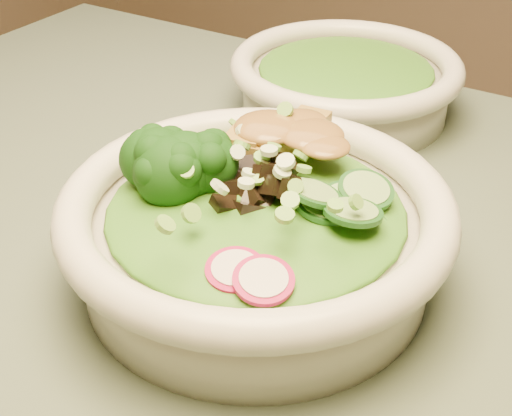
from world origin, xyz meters
The scene contains 12 objects.
dining_table centered at (0.00, 0.00, 0.64)m, with size 1.20×0.80×0.75m.
salad_bowl centered at (-0.01, -0.04, 0.79)m, with size 0.30×0.30×0.08m.
side_bowl centered at (-0.08, 0.26, 0.79)m, with size 0.25×0.25×0.07m.
lettuce_bed centered at (-0.01, -0.04, 0.82)m, with size 0.22×0.22×0.03m, color #216816.
side_lettuce centered at (-0.08, 0.26, 0.81)m, with size 0.17×0.17×0.02m, color #216816.
broccoli_florets centered at (-0.08, -0.06, 0.83)m, with size 0.09×0.08×0.05m, color black, non-canonical shape.
radish_slices centered at (0.01, -0.11, 0.82)m, with size 0.12×0.04×0.02m, color #9B0B3F, non-canonical shape.
cucumber_slices centered at (0.06, -0.02, 0.83)m, with size 0.08×0.08×0.04m, color #7BA45B, non-canonical shape.
mushroom_heap centered at (-0.01, -0.03, 0.83)m, with size 0.08×0.08×0.04m, color black, non-canonical shape.
tofu_cubes centered at (-0.02, 0.03, 0.83)m, with size 0.10×0.07×0.04m, color #A68237, non-canonical shape.
peanut_sauce centered at (-0.02, 0.03, 0.84)m, with size 0.08×0.06×0.02m, color brown.
scallion_garnish centered at (-0.01, -0.04, 0.84)m, with size 0.21×0.21×0.03m, color #6CAA3C, non-canonical shape.
Camera 1 is at (0.22, -0.41, 1.11)m, focal length 50.00 mm.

